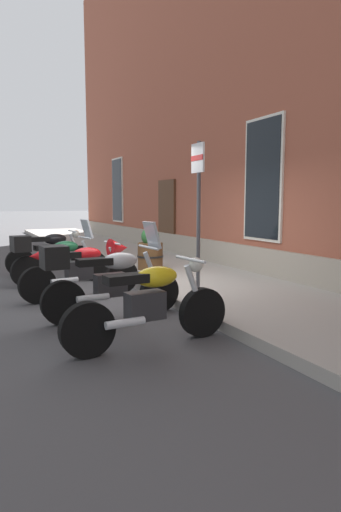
{
  "coord_description": "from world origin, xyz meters",
  "views": [
    {
      "loc": [
        7.29,
        -2.88,
        1.66
      ],
      "look_at": [
        -0.25,
        0.71,
        0.6
      ],
      "focal_mm": 30.36,
      "sensor_mm": 36.0,
      "label": 1
    }
  ],
  "objects_px": {
    "motorcycle_black_naked": "(52,253)",
    "motorcycle_red_sport": "(87,266)",
    "motorcycle_green_touring": "(56,258)",
    "parking_sign": "(198,198)",
    "barrel_planter": "(150,251)",
    "motorcycle_yellow_naked": "(151,305)",
    "motorcycle_silver_touring": "(106,279)"
  },
  "relations": [
    {
      "from": "barrel_planter",
      "to": "motorcycle_yellow_naked",
      "type": "bearing_deg",
      "value": -22.73
    },
    {
      "from": "motorcycle_green_touring",
      "to": "motorcycle_silver_touring",
      "type": "height_order",
      "value": "motorcycle_silver_touring"
    },
    {
      "from": "motorcycle_silver_touring",
      "to": "parking_sign",
      "type": "bearing_deg",
      "value": 92.52
    },
    {
      "from": "motorcycle_green_touring",
      "to": "motorcycle_red_sport",
      "type": "relative_size",
      "value": 0.93
    },
    {
      "from": "motorcycle_yellow_naked",
      "to": "barrel_planter",
      "type": "distance_m",
      "value": 4.73
    },
    {
      "from": "parking_sign",
      "to": "motorcycle_black_naked",
      "type": "bearing_deg",
      "value": -160.1
    },
    {
      "from": "motorcycle_red_sport",
      "to": "barrel_planter",
      "type": "bearing_deg",
      "value": 129.88
    },
    {
      "from": "motorcycle_black_naked",
      "to": "motorcycle_silver_touring",
      "type": "xyz_separation_m",
      "value": [
        4.21,
        -0.01,
        0.08
      ]
    },
    {
      "from": "motorcycle_red_sport",
      "to": "motorcycle_yellow_naked",
      "type": "bearing_deg",
      "value": 0.16
    },
    {
      "from": "parking_sign",
      "to": "motorcycle_yellow_naked",
      "type": "bearing_deg",
      "value": -44.67
    },
    {
      "from": "motorcycle_black_naked",
      "to": "barrel_planter",
      "type": "bearing_deg",
      "value": 58.4
    },
    {
      "from": "motorcycle_green_touring",
      "to": "motorcycle_yellow_naked",
      "type": "height_order",
      "value": "motorcycle_green_touring"
    },
    {
      "from": "motorcycle_red_sport",
      "to": "motorcycle_yellow_naked",
      "type": "distance_m",
      "value": 2.83
    },
    {
      "from": "motorcycle_black_naked",
      "to": "motorcycle_silver_touring",
      "type": "bearing_deg",
      "value": -0.16
    },
    {
      "from": "barrel_planter",
      "to": "motorcycle_silver_touring",
      "type": "bearing_deg",
      "value": -32.8
    },
    {
      "from": "motorcycle_green_touring",
      "to": "motorcycle_red_sport",
      "type": "xyz_separation_m",
      "value": [
        1.44,
        0.26,
        0.01
      ]
    },
    {
      "from": "motorcycle_black_naked",
      "to": "parking_sign",
      "type": "relative_size",
      "value": 0.83
    },
    {
      "from": "parking_sign",
      "to": "barrel_planter",
      "type": "distance_m",
      "value": 3.2
    },
    {
      "from": "motorcycle_black_naked",
      "to": "motorcycle_red_sport",
      "type": "xyz_separation_m",
      "value": [
        2.72,
        0.1,
        0.06
      ]
    },
    {
      "from": "motorcycle_black_naked",
      "to": "motorcycle_silver_touring",
      "type": "distance_m",
      "value": 4.21
    },
    {
      "from": "motorcycle_black_naked",
      "to": "barrel_planter",
      "type": "xyz_separation_m",
      "value": [
        1.19,
        1.93,
        0.07
      ]
    },
    {
      "from": "motorcycle_green_touring",
      "to": "motorcycle_red_sport",
      "type": "bearing_deg",
      "value": 10.09
    },
    {
      "from": "motorcycle_green_touring",
      "to": "motorcycle_black_naked",
      "type": "bearing_deg",
      "value": 173.09
    },
    {
      "from": "motorcycle_silver_touring",
      "to": "parking_sign",
      "type": "relative_size",
      "value": 0.86
    },
    {
      "from": "parking_sign",
      "to": "barrel_planter",
      "type": "bearing_deg",
      "value": 171.63
    },
    {
      "from": "motorcycle_black_naked",
      "to": "barrel_planter",
      "type": "distance_m",
      "value": 2.27
    },
    {
      "from": "motorcycle_yellow_naked",
      "to": "barrel_planter",
      "type": "bearing_deg",
      "value": 157.27
    },
    {
      "from": "motorcycle_green_touring",
      "to": "motorcycle_silver_touring",
      "type": "relative_size",
      "value": 0.96
    },
    {
      "from": "motorcycle_yellow_naked",
      "to": "parking_sign",
      "type": "bearing_deg",
      "value": 135.33
    },
    {
      "from": "motorcycle_red_sport",
      "to": "barrel_planter",
      "type": "relative_size",
      "value": 2.29
    },
    {
      "from": "parking_sign",
      "to": "barrel_planter",
      "type": "height_order",
      "value": "parking_sign"
    },
    {
      "from": "motorcycle_black_naked",
      "to": "motorcycle_red_sport",
      "type": "bearing_deg",
      "value": 2.1
    }
  ]
}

